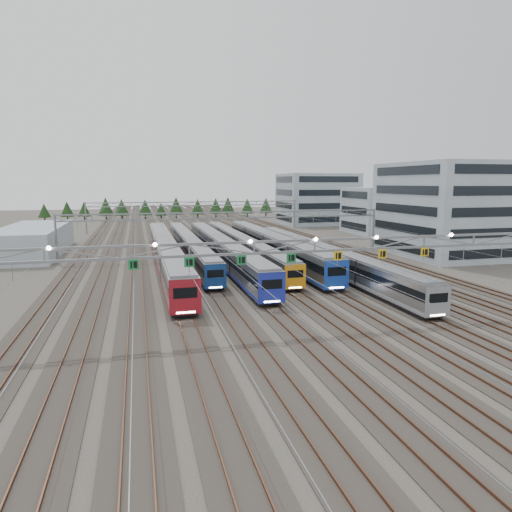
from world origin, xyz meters
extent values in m
plane|color=#47423A|center=(0.00, 0.00, 0.00)|extent=(400.00, 400.00, 0.00)
cube|color=#2D2823|center=(0.00, 100.00, 0.04)|extent=(54.00, 260.00, 0.08)
cube|color=brown|center=(-25.47, 100.00, 0.16)|extent=(0.08, 260.00, 0.16)
cube|color=brown|center=(25.47, 100.00, 0.16)|extent=(0.08, 260.00, 0.16)
cube|color=brown|center=(-0.72, 100.00, 0.16)|extent=(0.08, 260.00, 0.16)
cube|color=brown|center=(0.72, 100.00, 0.16)|extent=(0.08, 260.00, 0.16)
cube|color=black|center=(-11.25, 34.03, 0.43)|extent=(2.55, 59.06, 0.38)
cube|color=gray|center=(-11.25, 34.03, 2.30)|extent=(2.99, 60.27, 3.37)
cube|color=black|center=(-11.25, 34.03, 2.70)|extent=(3.05, 59.97, 1.02)
cube|color=maroon|center=(-11.25, 34.03, 0.88)|extent=(3.04, 59.97, 0.37)
cube|color=slate|center=(-11.25, 34.03, 4.09)|extent=(2.69, 59.06, 0.27)
cube|color=maroon|center=(-11.25, 3.95, 2.30)|extent=(3.01, 0.12, 3.37)
cube|color=black|center=(-11.25, 3.92, 2.70)|extent=(2.25, 0.10, 1.02)
cube|color=white|center=(-11.25, 3.89, 0.83)|extent=(1.80, 0.06, 0.16)
cube|color=black|center=(-6.75, 41.75, 0.41)|extent=(2.22, 54.80, 0.34)
cube|color=gray|center=(-6.75, 41.75, 2.03)|extent=(2.61, 55.92, 2.93)
cube|color=black|center=(-6.75, 41.75, 2.38)|extent=(2.67, 55.64, 0.88)
cube|color=navy|center=(-6.75, 41.75, 0.80)|extent=(2.66, 55.64, 0.33)
cube|color=slate|center=(-6.75, 41.75, 3.59)|extent=(2.35, 54.80, 0.23)
cube|color=navy|center=(-6.75, 13.84, 2.03)|extent=(2.63, 0.12, 2.93)
cube|color=black|center=(-6.75, 13.81, 2.38)|extent=(1.96, 0.10, 0.88)
cube|color=white|center=(-6.75, 13.78, 0.75)|extent=(1.56, 0.06, 0.14)
cube|color=black|center=(-2.25, 35.22, 0.43)|extent=(2.45, 57.75, 0.37)
cube|color=gray|center=(-2.25, 35.22, 2.22)|extent=(2.89, 58.93, 3.25)
cube|color=black|center=(-2.25, 35.22, 2.61)|extent=(2.95, 58.63, 0.98)
cube|color=#202DB1|center=(-2.25, 35.22, 0.86)|extent=(2.94, 58.63, 0.36)
cube|color=slate|center=(-2.25, 35.22, 3.95)|extent=(2.60, 57.75, 0.26)
cube|color=#202DB1|center=(-2.25, 5.80, 2.22)|extent=(2.91, 0.12, 3.25)
cube|color=black|center=(-2.25, 5.77, 2.61)|extent=(2.16, 0.10, 0.98)
cube|color=white|center=(-2.25, 5.74, 0.81)|extent=(1.73, 0.06, 0.15)
cube|color=black|center=(2.25, 40.73, 0.41)|extent=(2.20, 57.59, 0.33)
cube|color=gray|center=(2.25, 40.73, 2.02)|extent=(2.59, 58.76, 2.91)
cube|color=black|center=(2.25, 40.73, 2.37)|extent=(2.65, 58.47, 0.88)
cube|color=orange|center=(2.25, 40.73, 0.79)|extent=(2.64, 58.47, 0.32)
cube|color=slate|center=(2.25, 40.73, 3.57)|extent=(2.33, 57.59, 0.23)
cube|color=orange|center=(2.25, 11.40, 2.02)|extent=(2.61, 0.12, 2.91)
cube|color=black|center=(2.25, 11.37, 2.37)|extent=(1.94, 0.10, 0.88)
cube|color=white|center=(2.25, 11.34, 0.75)|extent=(1.55, 0.06, 0.14)
cube|color=black|center=(6.75, 36.32, 0.44)|extent=(2.60, 52.06, 0.39)
cube|color=gray|center=(6.75, 36.32, 2.34)|extent=(3.06, 53.12, 3.44)
cube|color=black|center=(6.75, 36.32, 2.75)|extent=(3.12, 52.85, 1.04)
cube|color=blue|center=(6.75, 36.32, 0.89)|extent=(3.11, 52.85, 0.38)
cube|color=slate|center=(6.75, 36.32, 4.17)|extent=(2.75, 52.06, 0.27)
cube|color=blue|center=(6.75, 9.81, 2.34)|extent=(3.08, 0.12, 3.44)
cube|color=black|center=(6.75, 9.78, 2.75)|extent=(2.29, 0.10, 1.04)
cube|color=white|center=(6.75, 9.75, 0.84)|extent=(1.83, 0.06, 0.16)
cube|color=black|center=(11.25, 25.49, 0.41)|extent=(2.22, 55.09, 0.34)
cube|color=gray|center=(11.25, 25.49, 2.03)|extent=(2.61, 56.21, 2.94)
cube|color=black|center=(11.25, 25.49, 2.39)|extent=(2.67, 55.93, 0.89)
cube|color=gray|center=(11.25, 25.49, 0.80)|extent=(2.66, 55.93, 0.33)
cube|color=slate|center=(11.25, 25.49, 3.60)|extent=(2.35, 55.09, 0.23)
cube|color=gray|center=(11.25, -2.57, 2.03)|extent=(2.63, 0.12, 2.94)
cube|color=black|center=(11.25, -2.60, 2.39)|extent=(1.96, 0.10, 0.89)
cube|color=white|center=(11.25, -2.63, 0.75)|extent=(1.57, 0.06, 0.14)
cube|color=gray|center=(0.00, 0.00, 7.80)|extent=(56.00, 0.22, 0.22)
cube|color=gray|center=(0.00, 0.00, 6.80)|extent=(56.00, 0.22, 0.22)
cube|color=#1A853F|center=(-15.75, -0.12, 6.30)|extent=(0.85, 0.06, 0.85)
cube|color=#1A853F|center=(-11.25, -0.12, 6.30)|extent=(0.85, 0.06, 0.85)
cube|color=#1A853F|center=(-6.75, -0.12, 6.30)|extent=(0.85, 0.06, 0.85)
cube|color=#1A853F|center=(-2.25, -0.12, 6.30)|extent=(0.85, 0.06, 0.85)
cube|color=yellow|center=(2.25, -0.12, 6.30)|extent=(0.85, 0.06, 0.85)
cube|color=yellow|center=(6.75, -0.12, 6.30)|extent=(0.85, 0.06, 0.85)
cube|color=yellow|center=(11.25, -0.12, 6.30)|extent=(0.85, 0.06, 0.85)
cylinder|color=gray|center=(-28.00, 40.00, 4.00)|extent=(0.36, 0.36, 8.00)
cylinder|color=gray|center=(28.00, 40.00, 4.00)|extent=(0.36, 0.36, 8.00)
cube|color=gray|center=(0.00, 40.00, 7.80)|extent=(56.00, 0.22, 0.22)
cube|color=gray|center=(0.00, 40.00, 6.80)|extent=(56.00, 0.22, 0.22)
cylinder|color=gray|center=(-28.00, 85.00, 4.00)|extent=(0.36, 0.36, 8.00)
cylinder|color=gray|center=(28.00, 85.00, 4.00)|extent=(0.36, 0.36, 8.00)
cube|color=gray|center=(0.00, 85.00, 7.80)|extent=(56.00, 0.22, 0.22)
cube|color=gray|center=(0.00, 85.00, 6.80)|extent=(56.00, 0.22, 0.22)
cube|color=#8EA2AA|center=(38.54, 32.68, 8.20)|extent=(18.00, 22.00, 16.40)
cube|color=#8EA2AA|center=(44.31, 67.04, 5.82)|extent=(14.00, 16.00, 11.64)
cube|color=#8EA2AA|center=(39.60, 96.87, 7.82)|extent=(22.00, 18.00, 15.64)
cube|color=#8EA2AA|center=(-33.84, 52.37, 2.50)|extent=(10.00, 30.00, 5.00)
camera|label=1|loc=(-15.28, -37.84, 12.86)|focal=32.00mm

